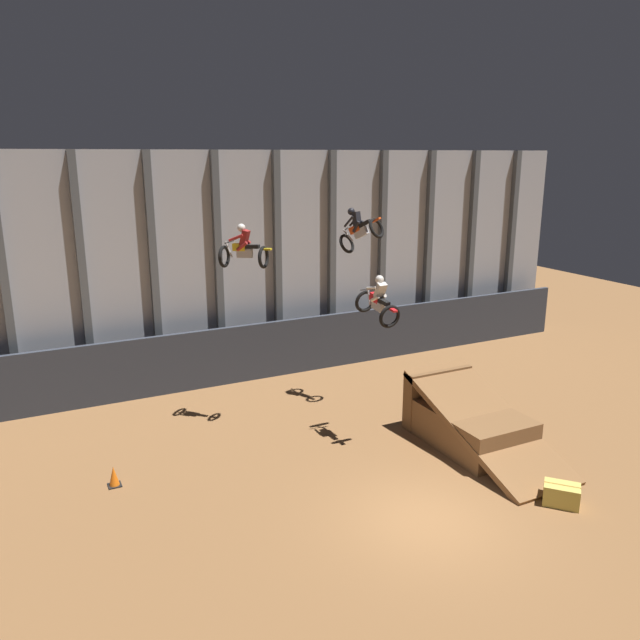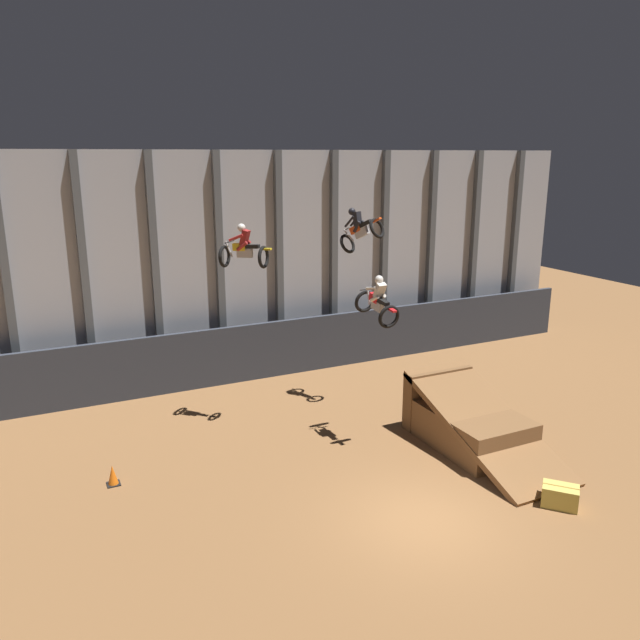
{
  "view_description": "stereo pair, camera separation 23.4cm",
  "coord_description": "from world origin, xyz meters",
  "px_view_note": "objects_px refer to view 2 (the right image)",
  "views": [
    {
      "loc": [
        -8.56,
        -11.16,
        8.9
      ],
      "look_at": [
        0.4,
        6.76,
        3.55
      ],
      "focal_mm": 35.0,
      "sensor_mm": 36.0,
      "label": 1
    },
    {
      "loc": [
        -8.35,
        -11.27,
        8.9
      ],
      "look_at": [
        0.4,
        6.76,
        3.55
      ],
      "focal_mm": 35.0,
      "sensor_mm": 36.0,
      "label": 2
    }
  ],
  "objects_px": {
    "rider_bike_left_air": "(244,250)",
    "rider_bike_right_air": "(360,230)",
    "rider_bike_center_air": "(377,302)",
    "hay_bale_trackside": "(560,496)",
    "dirt_ramp": "(466,421)",
    "traffic_cone_near_ramp": "(113,475)"
  },
  "relations": [
    {
      "from": "dirt_ramp",
      "to": "rider_bike_right_air",
      "type": "xyz_separation_m",
      "value": [
        -1.33,
        4.68,
        5.61
      ]
    },
    {
      "from": "rider_bike_left_air",
      "to": "rider_bike_center_air",
      "type": "xyz_separation_m",
      "value": [
        3.15,
        -3.18,
        -1.39
      ]
    },
    {
      "from": "rider_bike_center_air",
      "to": "hay_bale_trackside",
      "type": "relative_size",
      "value": 1.69
    },
    {
      "from": "dirt_ramp",
      "to": "traffic_cone_near_ramp",
      "type": "relative_size",
      "value": 9.51
    },
    {
      "from": "rider_bike_left_air",
      "to": "rider_bike_center_air",
      "type": "distance_m",
      "value": 4.69
    },
    {
      "from": "rider_bike_right_air",
      "to": "traffic_cone_near_ramp",
      "type": "distance_m",
      "value": 11.27
    },
    {
      "from": "traffic_cone_near_ramp",
      "to": "rider_bike_left_air",
      "type": "bearing_deg",
      "value": 27.84
    },
    {
      "from": "rider_bike_left_air",
      "to": "traffic_cone_near_ramp",
      "type": "relative_size",
      "value": 2.76
    },
    {
      "from": "hay_bale_trackside",
      "to": "rider_bike_right_air",
      "type": "bearing_deg",
      "value": 97.54
    },
    {
      "from": "traffic_cone_near_ramp",
      "to": "hay_bale_trackside",
      "type": "xyz_separation_m",
      "value": [
        10.33,
        -6.21,
        -0.0
      ]
    },
    {
      "from": "rider_bike_left_air",
      "to": "rider_bike_right_air",
      "type": "height_order",
      "value": "rider_bike_right_air"
    },
    {
      "from": "rider_bike_left_air",
      "to": "hay_bale_trackside",
      "type": "distance_m",
      "value": 11.77
    },
    {
      "from": "rider_bike_left_air",
      "to": "rider_bike_right_air",
      "type": "distance_m",
      "value": 4.29
    },
    {
      "from": "rider_bike_left_air",
      "to": "rider_bike_center_air",
      "type": "relative_size",
      "value": 0.88
    },
    {
      "from": "rider_bike_left_air",
      "to": "rider_bike_right_air",
      "type": "relative_size",
      "value": 0.88
    },
    {
      "from": "rider_bike_center_air",
      "to": "traffic_cone_near_ramp",
      "type": "relative_size",
      "value": 3.13
    },
    {
      "from": "dirt_ramp",
      "to": "rider_bike_left_air",
      "type": "xyz_separation_m",
      "value": [
        -5.59,
        4.74,
        5.19
      ]
    },
    {
      "from": "dirt_ramp",
      "to": "hay_bale_trackside",
      "type": "relative_size",
      "value": 5.15
    },
    {
      "from": "rider_bike_right_air",
      "to": "traffic_cone_near_ramp",
      "type": "xyz_separation_m",
      "value": [
        -9.17,
        -2.53,
        -6.04
      ]
    },
    {
      "from": "rider_bike_right_air",
      "to": "hay_bale_trackside",
      "type": "relative_size",
      "value": 1.71
    },
    {
      "from": "rider_bike_center_air",
      "to": "traffic_cone_near_ramp",
      "type": "distance_m",
      "value": 9.12
    },
    {
      "from": "rider_bike_left_air",
      "to": "hay_bale_trackside",
      "type": "bearing_deg",
      "value": -103.45
    }
  ]
}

